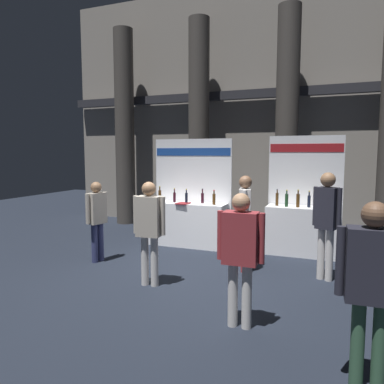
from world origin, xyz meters
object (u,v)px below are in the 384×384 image
exhibitor_booth_0 (188,219)px  visitor_6 (149,224)px  visitor_5 (372,278)px  visitor_1 (97,215)px  visitor_0 (327,216)px  visitor_3 (240,247)px  exhibitor_booth_1 (302,225)px  visitor_2 (245,215)px

exhibitor_booth_0 → visitor_6: exhibitor_booth_0 is taller
exhibitor_booth_0 → visitor_5: (3.55, -4.40, 0.44)m
visitor_1 → visitor_5: visitor_5 is taller
visitor_0 → visitor_3: (-0.93, -2.22, -0.09)m
exhibitor_booth_1 → visitor_5: exhibitor_booth_1 is taller
exhibitor_booth_1 → visitor_6: exhibitor_booth_1 is taller
exhibitor_booth_1 → visitor_3: size_ratio=1.51×
visitor_1 → visitor_3: visitor_3 is taller
visitor_0 → visitor_1: bearing=28.4°
exhibitor_booth_1 → visitor_6: 3.62m
visitor_1 → exhibitor_booth_1: bearing=-46.9°
visitor_0 → visitor_2: bearing=21.9°
visitor_0 → visitor_2: 1.40m
visitor_6 → visitor_0: bearing=-157.9°
exhibitor_booth_0 → visitor_2: (1.69, -1.41, 0.43)m
visitor_1 → visitor_6: (1.60, -0.81, 0.09)m
visitor_3 → visitor_2: bearing=-78.8°
visitor_1 → exhibitor_booth_0: bearing=-17.2°
exhibitor_booth_1 → visitor_5: 4.67m
visitor_5 → visitor_6: visitor_5 is taller
exhibitor_booth_1 → visitor_0: 1.70m
visitor_0 → visitor_2: size_ratio=1.05×
visitor_3 → visitor_6: size_ratio=0.99×
exhibitor_booth_1 → visitor_6: size_ratio=1.49×
exhibitor_booth_1 → visitor_1: (-3.76, -2.08, 0.30)m
visitor_1 → visitor_3: 3.74m
visitor_5 → visitor_0: bearing=-83.9°
exhibitor_booth_0 → visitor_2: bearing=-39.7°
visitor_1 → visitor_2: (2.87, 0.51, 0.11)m
visitor_3 → visitor_6: visitor_6 is taller
visitor_0 → visitor_3: bearing=88.5°
visitor_0 → visitor_1: 4.31m
exhibitor_booth_1 → visitor_3: (-0.42, -3.77, 0.38)m
visitor_2 → visitor_6: bearing=-55.2°
visitor_2 → visitor_6: (-1.27, -1.32, -0.02)m
exhibitor_booth_1 → visitor_2: 1.84m
exhibitor_booth_1 → visitor_5: bearing=-78.0°
exhibitor_booth_0 → visitor_5: exhibitor_booth_0 is taller
visitor_1 → visitor_5: bearing=-103.4°
visitor_2 → visitor_5: 3.52m
exhibitor_booth_0 → exhibitor_booth_1: exhibitor_booth_1 is taller
visitor_0 → visitor_6: (-2.67, -1.34, -0.07)m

